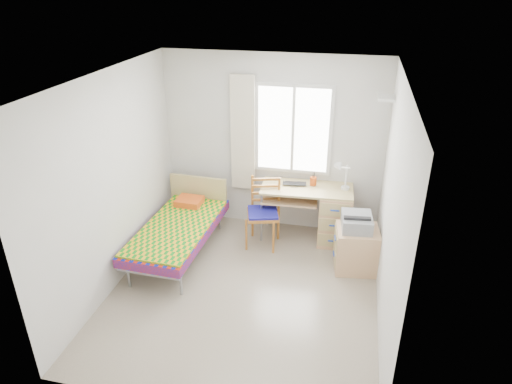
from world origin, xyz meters
TOP-DOWN VIEW (x-y plane):
  - floor at (0.00, 0.00)m, footprint 3.50×3.50m
  - ceiling at (0.00, 0.00)m, footprint 3.50×3.50m
  - wall_back at (0.00, 1.75)m, footprint 3.20×0.00m
  - wall_left at (-1.60, 0.00)m, footprint 0.00×3.50m
  - wall_right at (1.60, 0.00)m, footprint 0.00×3.50m
  - window at (0.30, 1.73)m, footprint 1.10×0.04m
  - curtain at (-0.42, 1.68)m, footprint 0.35×0.05m
  - floating_shelf at (1.49, 1.40)m, footprint 0.20×0.32m
  - bed at (-1.08, 0.65)m, footprint 0.94×1.89m
  - desk at (0.91, 1.44)m, footprint 1.32×0.65m
  - chair at (0.01, 1.15)m, footprint 0.53×0.53m
  - cabinet at (1.31, 0.79)m, footprint 0.60×0.55m
  - printer at (1.28, 0.83)m, footprint 0.42×0.47m
  - laptop at (0.38, 1.45)m, footprint 0.36×0.25m
  - pen_cup at (0.64, 1.55)m, footprint 0.10×0.10m
  - task_lamp at (1.03, 1.39)m, footprint 0.24×0.34m
  - book at (0.36, 1.48)m, footprint 0.24×0.29m

SIDE VIEW (x-z plane):
  - floor at x=0.00m, z-range 0.00..0.00m
  - cabinet at x=1.31m, z-range 0.00..0.59m
  - bed at x=-1.08m, z-range -0.01..0.79m
  - desk at x=0.91m, z-range 0.03..0.84m
  - chair at x=0.01m, z-range 0.06..1.06m
  - book at x=0.36m, z-range 0.58..0.60m
  - printer at x=1.28m, z-range 0.59..0.78m
  - laptop at x=0.38m, z-range 0.81..0.83m
  - pen_cup at x=0.64m, z-range 0.81..0.92m
  - task_lamp at x=1.03m, z-range 0.87..1.33m
  - wall_left at x=-1.60m, z-range -0.45..3.05m
  - wall_right at x=1.60m, z-range -0.45..3.05m
  - wall_back at x=0.00m, z-range -0.30..2.90m
  - curtain at x=-0.42m, z-range 0.60..2.30m
  - window at x=0.30m, z-range 0.90..2.20m
  - floating_shelf at x=1.49m, z-range 2.13..2.17m
  - ceiling at x=0.00m, z-range 2.60..2.60m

